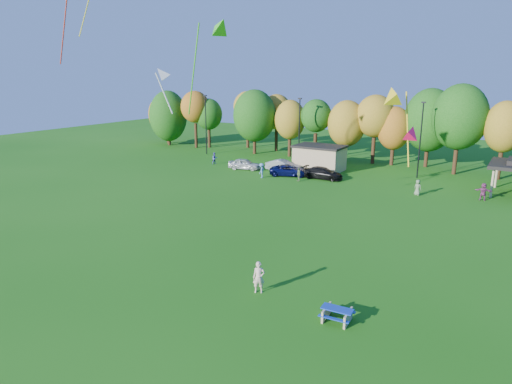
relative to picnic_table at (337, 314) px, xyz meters
The scene contains 19 objects.
ground 7.23m from the picnic_table, 148.12° to the right, with size 160.00×160.00×0.00m, color #19600F.
tree_line 42.67m from the picnic_table, 99.74° to the left, with size 93.57×10.55×11.15m.
lamp_posts 36.70m from the picnic_table, 96.51° to the left, with size 64.50×0.25×9.09m.
utility_building 37.82m from the picnic_table, 115.26° to the left, with size 6.30×4.30×3.25m.
picnic_table is the anchor object (origin of this frame).
kite_flyer 5.10m from the picnic_table, behind, with size 0.68×0.45×1.87m, color beige.
car_a 38.37m from the picnic_table, 130.00° to the left, with size 1.71×4.24×1.45m, color silver.
car_b 36.70m from the picnic_table, 122.57° to the left, with size 1.57×4.50×1.48m, color gray.
car_c 34.10m from the picnic_table, 121.55° to the left, with size 2.24×4.86×1.35m, color #0B0E43.
car_d 32.65m from the picnic_table, 114.76° to the left, with size 1.98×4.87×1.41m, color black.
far_person_0 29.43m from the picnic_table, 82.62° to the left, with size 1.64×0.52×1.77m, color #823668.
far_person_1 27.85m from the picnic_table, 94.60° to the left, with size 0.80×0.52×1.64m, color #688158.
far_person_2 42.69m from the picnic_table, 134.90° to the left, with size 0.79×0.62×1.63m, color #4E50AD.
far_person_3 33.19m from the picnic_table, 127.54° to the left, with size 1.15×0.66×1.78m, color #578DC1.
far_person_4 31.24m from the picnic_table, 119.95° to the left, with size 0.95×0.40×1.62m, color #748F57.
kite_0 21.75m from the picnic_table, 147.14° to the left, with size 4.19×2.62×7.42m.
kite_10 20.31m from the picnic_table, 162.70° to the left, with size 2.00×1.72×3.42m.
kite_12 10.35m from the picnic_table, 70.76° to the left, with size 0.97×1.27×1.22m.
kite_13 14.04m from the picnic_table, 92.91° to the left, with size 2.30×3.19×5.50m.
Camera 1 is at (13.54, -16.20, 12.29)m, focal length 32.00 mm.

